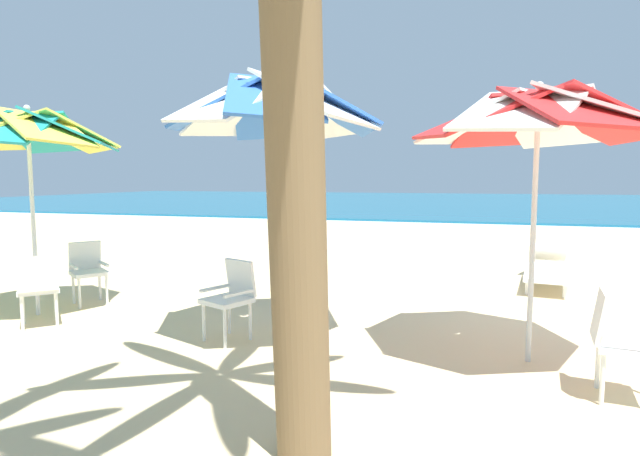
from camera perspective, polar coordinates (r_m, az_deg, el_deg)
name	(u,v)px	position (r m, az deg, el deg)	size (l,w,h in m)	color
ground_plane	(573,307)	(7.80, 26.72, -7.99)	(80.00, 80.00, 0.00)	beige
sea	(489,202)	(38.13, 18.59, 2.82)	(80.00, 36.00, 0.10)	#19607F
surf_foam	(508,226)	(19.89, 20.47, 0.27)	(80.00, 0.70, 0.01)	white
beach_umbrella_0	(538,118)	(5.15, 23.45, 11.31)	(2.30, 2.30, 2.64)	silver
plastic_chair_0	(617,338)	(4.72, 30.61, -10.68)	(0.52, 0.49, 0.87)	white
beach_umbrella_1	(274,108)	(5.43, -5.21, 13.39)	(2.32, 2.32, 2.89)	silver
plastic_chair_1	(232,294)	(5.62, -9.98, -7.41)	(0.58, 0.60, 0.87)	white
beach_umbrella_2	(28,133)	(7.35, -30.14, 9.32)	(2.17, 2.17, 2.67)	silver
plastic_chair_2	(88,268)	(7.80, -24.79, -4.17)	(0.63, 0.62, 0.87)	white
plastic_chair_3	(38,286)	(6.82, -29.27, -5.74)	(0.63, 0.63, 0.87)	white
sun_lounger_1	(547,268)	(9.10, 24.28, -4.18)	(0.91, 2.21, 0.62)	white
palm_tree_2	(289,7)	(3.03, -3.49, 23.65)	(3.06, 2.96, 4.32)	brown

